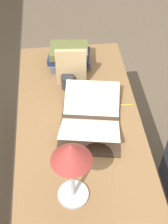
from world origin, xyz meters
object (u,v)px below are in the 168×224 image
(reading_lamp, at_px, (71,158))
(pencil, at_px, (121,105))
(open_book, at_px, (91,116))
(coffee_mug, at_px, (68,82))
(book_standing_upright, at_px, (71,67))
(book_stack_tall, at_px, (69,56))

(reading_lamp, xyz_separation_m, pencil, (0.57, -0.34, -0.31))
(open_book, relative_size, coffee_mug, 5.20)
(open_book, xyz_separation_m, pencil, (0.09, -0.20, -0.03))
(reading_lamp, bearing_deg, pencil, -30.74)
(reading_lamp, height_order, pencil, reading_lamp)
(reading_lamp, bearing_deg, book_standing_upright, -4.03)
(pencil, bearing_deg, book_stack_tall, 33.37)
(book_standing_upright, relative_size, reading_lamp, 0.65)
(book_stack_tall, bearing_deg, coffee_mug, 172.98)
(open_book, distance_m, book_stack_tall, 0.54)
(coffee_mug, bearing_deg, book_stack_tall, -7.02)
(open_book, bearing_deg, pencil, -54.57)
(open_book, distance_m, pencil, 0.22)
(book_standing_upright, height_order, coffee_mug, book_standing_upright)
(open_book, distance_m, book_standing_upright, 0.36)
(pencil, bearing_deg, book_standing_upright, 49.66)
(open_book, bearing_deg, reading_lamp, 173.42)
(book_stack_tall, relative_size, reading_lamp, 0.76)
(reading_lamp, distance_m, coffee_mug, 0.82)
(book_standing_upright, distance_m, coffee_mug, 0.10)
(book_stack_tall, height_order, book_standing_upright, book_standing_upright)
(reading_lamp, relative_size, pencil, 2.68)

